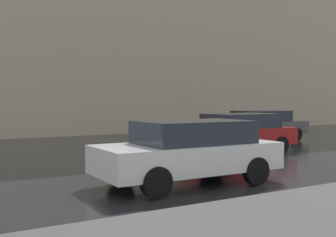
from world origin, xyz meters
TOP-DOWN VIEW (x-y plane):
  - haussmann_block_corner at (22.20, -20.61)m, footprint 19.40×29.84m
  - car_red at (2.50, -15.04)m, footprint 1.85×4.10m
  - car_white at (-1.00, -10.66)m, footprint 1.85×4.10m
  - car_dark_grey at (5.50, -19.07)m, footprint 1.85×4.10m

SIDE VIEW (x-z plane):
  - car_red at x=2.50m, z-range 0.05..1.46m
  - car_white at x=-1.00m, z-range 0.05..1.46m
  - car_dark_grey at x=5.50m, z-range 0.05..1.46m
  - haussmann_block_corner at x=22.20m, z-range -0.21..20.44m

